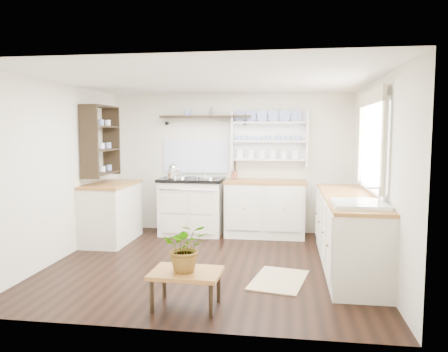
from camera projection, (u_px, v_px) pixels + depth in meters
The scene contains 19 objects.
floor at pixel (211, 264), 5.56m from camera, with size 4.00×3.80×0.01m, color black.
wall_back at pixel (230, 163), 7.31m from camera, with size 4.00×0.02×2.30m, color beige.
wall_right at pixel (377, 176), 5.16m from camera, with size 0.02×3.80×2.30m, color beige.
wall_left at pixel (61, 172), 5.73m from camera, with size 0.02×3.80×2.30m, color beige.
ceiling at pixel (211, 80), 5.33m from camera, with size 4.00×3.80×0.01m, color white.
window at pixel (372, 141), 5.27m from camera, with size 0.08×1.55×1.22m.
aga_cooker at pixel (192, 206), 7.14m from camera, with size 1.03×0.72×0.95m.
back_cabinets at pixel (265, 208), 7.00m from camera, with size 1.27×0.63×0.90m.
right_cabinets at pixel (348, 231), 5.37m from camera, with size 0.62×2.43×0.90m.
belfast_sink at pixel (359, 215), 4.60m from camera, with size 0.55×0.60×0.45m.
left_cabinets at pixel (111, 212), 6.64m from camera, with size 0.62×1.13×0.90m.
plate_rack at pixel (270, 139), 7.14m from camera, with size 1.20×0.22×0.90m.
high_shelf at pixel (205, 117), 7.17m from camera, with size 1.50×0.29×0.16m.
left_shelving at pixel (101, 140), 6.55m from camera, with size 0.28×0.80×1.05m, color black.
kettle at pixel (173, 171), 7.01m from camera, with size 0.18×0.18×0.22m, color silver, non-canonical shape.
utensil_crock at pixel (234, 175), 7.10m from camera, with size 0.11×0.11×0.12m, color brown.
center_table at pixel (186, 276), 4.15m from camera, with size 0.67×0.49×0.36m.
potted_plant at pixel (186, 247), 4.12m from camera, with size 0.42×0.36×0.46m, color #3F7233.
floor_rug at pixel (279, 280), 4.92m from camera, with size 0.55×0.85×0.02m, color #9F835D.
Camera 1 is at (0.94, -5.34, 1.68)m, focal length 35.00 mm.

